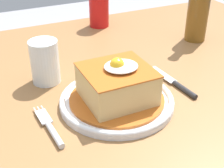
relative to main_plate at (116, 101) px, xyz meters
name	(u,v)px	position (x,y,z in m)	size (l,w,h in m)	color
dining_table	(95,110)	(0.00, 0.13, -0.11)	(1.46, 0.85, 0.73)	olive
main_plate	(116,101)	(0.00, 0.00, 0.00)	(0.25, 0.25, 0.02)	white
sandwich_meal	(116,86)	(0.00, 0.00, 0.04)	(0.21, 0.21, 0.10)	#B75B1E
fork	(51,129)	(-0.15, -0.03, 0.00)	(0.03, 0.14, 0.01)	silver
knife	(178,85)	(0.16, 0.00, 0.00)	(0.03, 0.17, 0.01)	#262628
soda_can	(99,8)	(0.16, 0.46, 0.05)	(0.07, 0.07, 0.12)	red
beer_bottle_amber	(198,8)	(0.38, 0.22, 0.09)	(0.06, 0.06, 0.27)	brown
drinking_glass	(45,65)	(-0.11, 0.16, 0.04)	(0.07, 0.07, 0.10)	gold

